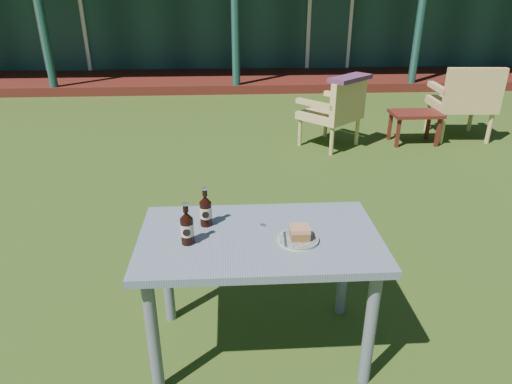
{
  "coord_description": "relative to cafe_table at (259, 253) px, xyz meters",
  "views": [
    {
      "loc": [
        -0.13,
        -3.56,
        1.87
      ],
      "look_at": [
        0.0,
        -1.3,
        0.82
      ],
      "focal_mm": 32.0,
      "sensor_mm": 36.0,
      "label": 1
    }
  ],
  "objects": [
    {
      "name": "fork",
      "position": [
        0.12,
        -0.07,
        0.12
      ],
      "size": [
        0.02,
        0.14,
        0.0
      ],
      "primitive_type": "cube",
      "rotation": [
        0.0,
        0.0,
        -0.05
      ],
      "color": "silver",
      "rests_on": "plate"
    },
    {
      "name": "armchair_left",
      "position": [
        1.14,
        3.36,
        -0.15
      ],
      "size": [
        0.85,
        0.85,
        0.84
      ],
      "color": "tan",
      "rests_on": "ground"
    },
    {
      "name": "armchair_right",
      "position": [
        2.83,
        3.57,
        -0.09
      ],
      "size": [
        0.73,
        0.69,
        0.94
      ],
      "color": "tan",
      "rests_on": "ground"
    },
    {
      "name": "cake_slice",
      "position": [
        0.19,
        -0.06,
        0.15
      ],
      "size": [
        0.09,
        0.09,
        0.06
      ],
      "color": "brown",
      "rests_on": "plate"
    },
    {
      "name": "plate",
      "position": [
        0.18,
        -0.06,
        0.11
      ],
      "size": [
        0.2,
        0.2,
        0.01
      ],
      "color": "silver",
      "rests_on": "cafe_table"
    },
    {
      "name": "cola_bottle_far",
      "position": [
        -0.35,
        -0.05,
        0.19
      ],
      "size": [
        0.06,
        0.07,
        0.22
      ],
      "color": "black",
      "rests_on": "cafe_table"
    },
    {
      "name": "cafe_table",
      "position": [
        0.0,
        0.0,
        0.0
      ],
      "size": [
        1.2,
        0.7,
        0.72
      ],
      "color": "slate",
      "rests_on": "ground"
    },
    {
      "name": "bottle_cap",
      "position": [
        0.02,
        0.1,
        0.11
      ],
      "size": [
        0.03,
        0.03,
        0.01
      ],
      "primitive_type": "cylinder",
      "color": "silver",
      "rests_on": "cafe_table"
    },
    {
      "name": "side_table",
      "position": [
        2.17,
        3.44,
        -0.28
      ],
      "size": [
        0.6,
        0.4,
        0.4
      ],
      "color": "#4C1912",
      "rests_on": "ground"
    },
    {
      "name": "cola_bottle_near",
      "position": [
        -0.27,
        0.13,
        0.19
      ],
      "size": [
        0.06,
        0.06,
        0.21
      ],
      "color": "black",
      "rests_on": "cafe_table"
    },
    {
      "name": "floral_throw",
      "position": [
        1.25,
        3.24,
        0.24
      ],
      "size": [
        0.59,
        0.56,
        0.05
      ],
      "primitive_type": "cube",
      "rotation": [
        0.0,
        0.0,
        3.87
      ],
      "color": "#542A49",
      "rests_on": "armchair_left"
    },
    {
      "name": "ground",
      "position": [
        0.0,
        1.6,
        -0.62
      ],
      "size": [
        80.0,
        80.0,
        0.0
      ],
      "primitive_type": "plane",
      "color": "#334916"
    }
  ]
}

